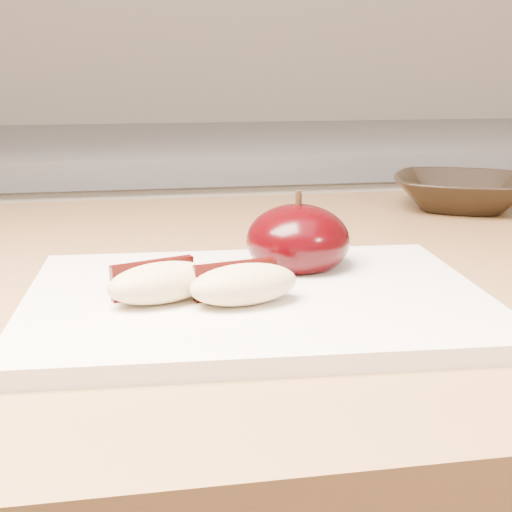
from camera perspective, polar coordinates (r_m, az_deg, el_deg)
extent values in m
cube|color=silver|center=(1.41, -8.20, -10.85)|extent=(2.40, 0.60, 0.90)
cube|color=slate|center=(1.28, -8.99, 8.50)|extent=(2.40, 0.62, 0.04)
cube|color=olive|center=(0.60, -7.23, -2.79)|extent=(1.64, 0.64, 0.04)
cube|color=silver|center=(0.49, 0.00, -3.54)|extent=(0.32, 0.24, 0.01)
ellipsoid|color=black|center=(0.54, 3.37, 1.25)|extent=(0.09, 0.09, 0.06)
cylinder|color=black|center=(0.54, 3.42, 4.62)|extent=(0.00, 0.00, 0.01)
ellipsoid|color=#DCBE8B|center=(0.46, -7.57, -2.13)|extent=(0.08, 0.06, 0.03)
cube|color=black|center=(0.48, -8.26, -1.78)|extent=(0.06, 0.03, 0.02)
ellipsoid|color=#DCBE8B|center=(0.46, -0.97, -2.28)|extent=(0.08, 0.05, 0.03)
cube|color=black|center=(0.47, -1.66, -1.89)|extent=(0.06, 0.02, 0.02)
imported|color=black|center=(0.86, 16.18, 4.91)|extent=(0.21, 0.21, 0.04)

